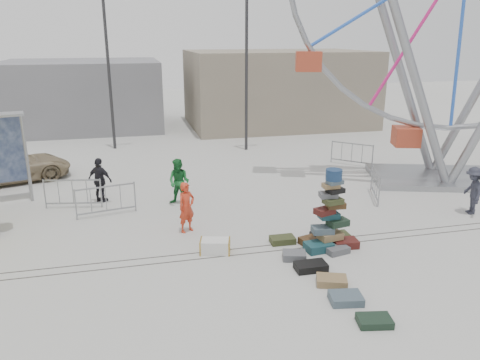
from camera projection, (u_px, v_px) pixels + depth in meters
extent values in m
plane|color=#9E9E99|center=(257.00, 263.00, 12.88)|extent=(90.00, 90.00, 0.00)
cube|color=#47443F|center=(251.00, 253.00, 13.44)|extent=(40.00, 0.04, 0.01)
cube|color=#47443F|center=(248.00, 247.00, 13.81)|extent=(40.00, 0.04, 0.01)
cube|color=gray|center=(277.00, 88.00, 32.27)|extent=(12.00, 8.00, 5.00)
cube|color=gray|center=(83.00, 94.00, 31.32)|extent=(10.00, 8.00, 4.40)
cylinder|color=#2D2D30|center=(246.00, 75.00, 24.43)|extent=(0.16, 0.16, 8.00)
cylinder|color=#2D2D30|center=(109.00, 75.00, 24.73)|extent=(0.16, 0.16, 8.00)
cube|color=#1A464F|center=(319.00, 247.00, 13.58)|extent=(0.84, 0.62, 0.25)
cube|color=#4F1815|center=(345.00, 243.00, 13.84)|extent=(0.76, 0.55, 0.23)
cube|color=#493017|center=(311.00, 241.00, 14.03)|extent=(0.78, 0.64, 0.21)
cube|color=#383F1F|center=(337.00, 237.00, 14.28)|extent=(0.70, 0.49, 0.23)
cube|color=#5C5E64|center=(337.00, 250.00, 13.45)|extent=(0.74, 0.58, 0.19)
cube|color=black|center=(321.00, 236.00, 14.33)|extent=(0.65, 0.46, 0.21)
cube|color=olive|center=(330.00, 235.00, 13.77)|extent=(0.74, 0.57, 0.21)
cube|color=#495D69|center=(323.00, 230.00, 13.67)|extent=(0.67, 0.50, 0.19)
cube|color=#1A2F21|center=(338.00, 222.00, 13.70)|extent=(0.67, 0.51, 0.19)
cube|color=#1A464F|center=(329.00, 215.00, 13.73)|extent=(0.59, 0.40, 0.17)
cube|color=#4F1815|center=(325.00, 211.00, 13.58)|extent=(0.66, 0.54, 0.17)
cube|color=#493017|center=(336.00, 205.00, 13.58)|extent=(0.56, 0.41, 0.17)
cube|color=#383F1F|center=(333.00, 201.00, 13.40)|extent=(0.60, 0.46, 0.16)
cube|color=#5C5E64|center=(328.00, 195.00, 13.44)|extent=(0.55, 0.42, 0.16)
cube|color=black|center=(335.00, 190.00, 13.38)|extent=(0.54, 0.42, 0.14)
cube|color=olive|center=(331.00, 186.00, 13.35)|extent=(0.47, 0.32, 0.14)
cube|color=#495D69|center=(335.00, 182.00, 13.26)|extent=(0.50, 0.39, 0.12)
cylinder|color=navy|center=(334.00, 175.00, 13.22)|extent=(0.47, 0.47, 0.31)
cube|color=gray|center=(439.00, 177.00, 20.23)|extent=(6.48, 5.01, 0.23)
cylinder|color=gray|center=(414.00, 74.00, 18.06)|extent=(3.89, 1.54, 9.26)
cylinder|color=gray|center=(401.00, 70.00, 20.02)|extent=(3.89, 1.54, 9.26)
cube|color=#AA3C24|center=(444.00, 141.00, 19.76)|extent=(1.29, 1.29, 0.80)
cylinder|color=gray|center=(26.00, 157.00, 17.50)|extent=(0.11, 0.11, 3.27)
cube|color=silver|center=(215.00, 246.00, 13.44)|extent=(0.95, 0.70, 0.40)
cube|color=#383F1F|center=(282.00, 240.00, 14.10)|extent=(0.75, 0.48, 0.19)
cube|color=#5C5E64|center=(294.00, 256.00, 13.08)|extent=(0.75, 0.64, 0.21)
cube|color=black|center=(311.00, 266.00, 12.47)|extent=(0.85, 0.50, 0.20)
cube|color=olive|center=(332.00, 281.00, 11.75)|extent=(0.88, 0.74, 0.20)
cube|color=#495D69|center=(346.00, 298.00, 10.97)|extent=(0.83, 0.68, 0.20)
cube|color=#1A2F21|center=(374.00, 321.00, 10.13)|extent=(0.81, 0.62, 0.17)
imported|color=red|center=(187.00, 207.00, 14.73)|extent=(0.71, 0.63, 1.63)
imported|color=#1A682C|center=(179.00, 182.00, 17.10)|extent=(1.06, 1.00, 1.72)
imported|color=black|center=(100.00, 180.00, 17.39)|extent=(1.06, 0.88, 1.69)
imported|color=#272834|center=(473.00, 191.00, 16.24)|extent=(0.92, 1.22, 1.68)
imported|color=#8E7C5B|center=(13.00, 166.00, 19.96)|extent=(5.05, 3.50, 1.28)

